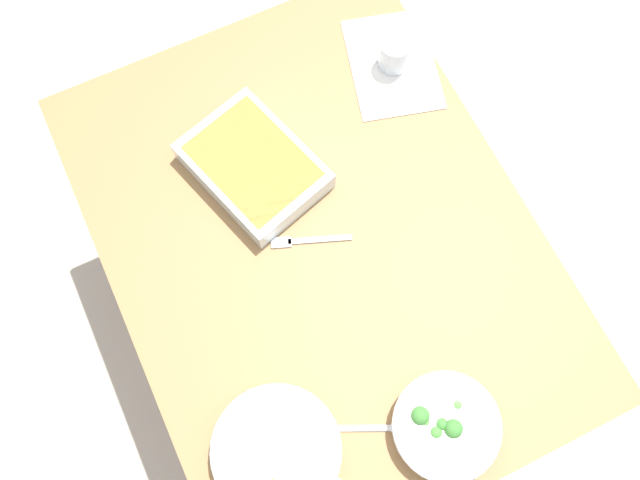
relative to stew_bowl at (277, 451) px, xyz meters
The scene contains 11 objects.
ground_plane 0.89m from the stew_bowl, 36.44° to the right, with size 6.00×6.00×0.00m, color #B2A899.
dining_table 0.47m from the stew_bowl, 36.44° to the right, with size 1.20×0.90×0.74m.
placemat 0.93m from the stew_bowl, 41.86° to the right, with size 0.28×0.20×0.00m, color silver.
stew_bowl is the anchor object (origin of this frame).
broccoli_bowl 0.33m from the stew_bowl, 107.82° to the right, with size 0.22×0.22×0.07m.
baking_dish 0.61m from the stew_bowl, 19.68° to the right, with size 0.35×0.30×0.06m.
drink_cup 0.92m from the stew_bowl, 41.86° to the right, with size 0.07×0.07×0.08m.
spoon_by_stew 0.09m from the stew_bowl, 141.06° to the right, with size 0.15×0.12×0.01m.
spoon_by_broccoli 0.21m from the stew_bowl, 103.15° to the right, with size 0.09×0.17×0.01m.
spoon_spare 0.93m from the stew_bowl, 39.19° to the right, with size 0.13×0.14×0.01m.
fork_on_table 0.44m from the stew_bowl, 32.35° to the right, with size 0.08×0.17×0.01m.
Camera 1 is at (-0.44, 0.21, 2.18)m, focal length 38.99 mm.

